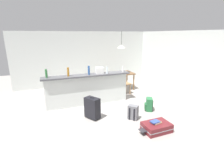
# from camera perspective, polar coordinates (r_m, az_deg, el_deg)

# --- Properties ---
(ground_plane) EXTENTS (13.00, 13.00, 0.05)m
(ground_plane) POSITION_cam_1_polar(r_m,az_deg,el_deg) (5.94, -1.09, -7.75)
(ground_plane) COLOR gray
(wall_back) EXTENTS (6.60, 0.10, 2.50)m
(wall_back) POSITION_cam_1_polar(r_m,az_deg,el_deg) (8.44, -8.25, 8.27)
(wall_back) COLOR silver
(wall_back) RESTS_ON ground_plane
(wall_right) EXTENTS (0.10, 6.00, 2.50)m
(wall_right) POSITION_cam_1_polar(r_m,az_deg,el_deg) (7.38, 21.03, 6.25)
(wall_right) COLOR silver
(wall_right) RESTS_ON ground_plane
(partition_half_wall) EXTENTS (2.80, 0.20, 1.02)m
(partition_half_wall) POSITION_cam_1_polar(r_m,az_deg,el_deg) (6.03, -7.90, -2.10)
(partition_half_wall) COLOR silver
(partition_half_wall) RESTS_ON ground_plane
(bar_countertop) EXTENTS (2.96, 0.40, 0.05)m
(bar_countertop) POSITION_cam_1_polar(r_m,az_deg,el_deg) (5.88, -8.09, 2.85)
(bar_countertop) COLOR #4C4C51
(bar_countertop) RESTS_ON partition_half_wall
(bottle_green) EXTENTS (0.07, 0.07, 0.27)m
(bottle_green) POSITION_cam_1_polar(r_m,az_deg,el_deg) (5.77, -20.80, 3.29)
(bottle_green) COLOR #2D6B38
(bottle_green) RESTS_ON bar_countertop
(bottle_amber) EXTENTS (0.07, 0.07, 0.28)m
(bottle_amber) POSITION_cam_1_polar(r_m,az_deg,el_deg) (5.74, -14.21, 3.89)
(bottle_amber) COLOR #9E661E
(bottle_amber) RESTS_ON bar_countertop
(bottle_blue) EXTENTS (0.07, 0.07, 0.30)m
(bottle_blue) POSITION_cam_1_polar(r_m,az_deg,el_deg) (5.83, -7.62, 4.50)
(bottle_blue) COLOR #284C89
(bottle_blue) RESTS_ON bar_countertop
(bottle_clear) EXTENTS (0.06, 0.06, 0.24)m
(bottle_clear) POSITION_cam_1_polar(r_m,az_deg,el_deg) (5.95, -1.65, 4.58)
(bottle_clear) COLOR silver
(bottle_clear) RESTS_ON bar_countertop
(bottle_white) EXTENTS (0.06, 0.06, 0.21)m
(bottle_white) POSITION_cam_1_polar(r_m,az_deg,el_deg) (6.24, 3.59, 4.94)
(bottle_white) COLOR silver
(bottle_white) RESTS_ON bar_countertop
(grocery_bag) EXTENTS (0.26, 0.18, 0.22)m
(grocery_bag) POSITION_cam_1_polar(r_m,az_deg,el_deg) (5.99, -4.16, 4.52)
(grocery_bag) COLOR silver
(grocery_bag) RESTS_ON bar_countertop
(dining_table) EXTENTS (1.10, 0.80, 0.74)m
(dining_table) POSITION_cam_1_polar(r_m,az_deg,el_deg) (7.66, 2.77, 3.02)
(dining_table) COLOR brown
(dining_table) RESTS_ON ground_plane
(dining_chair_near_partition) EXTENTS (0.45, 0.45, 0.93)m
(dining_chair_near_partition) POSITION_cam_1_polar(r_m,az_deg,el_deg) (7.16, 3.91, 0.99)
(dining_chair_near_partition) COLOR #9E754C
(dining_chair_near_partition) RESTS_ON ground_plane
(pendant_lamp) EXTENTS (0.34, 0.34, 0.73)m
(pendant_lamp) POSITION_cam_1_polar(r_m,az_deg,el_deg) (7.39, 3.11, 12.25)
(pendant_lamp) COLOR black
(suitcase_flat_maroon) EXTENTS (0.84, 0.52, 0.22)m
(suitcase_flat_maroon) POSITION_cam_1_polar(r_m,az_deg,el_deg) (4.66, 14.38, -13.55)
(suitcase_flat_maroon) COLOR maroon
(suitcase_flat_maroon) RESTS_ON ground_plane
(suitcase_upright_black) EXTENTS (0.43, 0.50, 0.67)m
(suitcase_upright_black) POSITION_cam_1_polar(r_m,az_deg,el_deg) (5.08, -6.48, -7.76)
(suitcase_upright_black) COLOR black
(suitcase_upright_black) RESTS_ON ground_plane
(backpack_grey) EXTENTS (0.34, 0.34, 0.42)m
(backpack_grey) POSITION_cam_1_polar(r_m,az_deg,el_deg) (5.10, 6.96, -9.25)
(backpack_grey) COLOR slate
(backpack_grey) RESTS_ON ground_plane
(backpack_green) EXTENTS (0.32, 0.33, 0.42)m
(backpack_green) POSITION_cam_1_polar(r_m,az_deg,el_deg) (5.72, 12.02, -6.61)
(backpack_green) COLOR #286B3D
(backpack_green) RESTS_ON ground_plane
(book_stack) EXTENTS (0.29, 0.20, 0.06)m
(book_stack) POSITION_cam_1_polar(r_m,az_deg,el_deg) (4.60, 14.21, -12.00)
(book_stack) COLOR tan
(book_stack) RESTS_ON suitcase_flat_maroon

